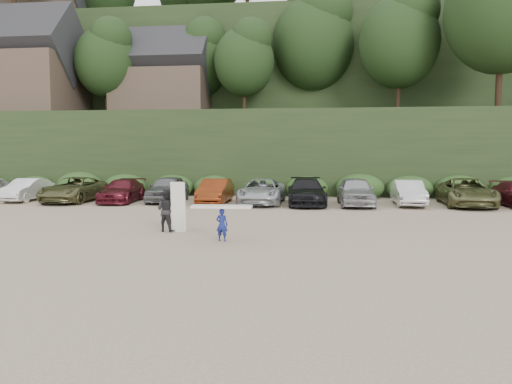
# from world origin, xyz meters

# --- Properties ---
(ground) EXTENTS (120.00, 120.00, 0.00)m
(ground) POSITION_xyz_m (0.00, 0.00, 0.00)
(ground) COLOR tan
(ground) RESTS_ON ground
(hillside_backdrop) EXTENTS (90.00, 41.50, 28.00)m
(hillside_backdrop) POSITION_xyz_m (-0.26, 35.93, 11.22)
(hillside_backdrop) COLOR black
(hillside_backdrop) RESTS_ON ground
(parked_cars) EXTENTS (36.80, 6.28, 1.64)m
(parked_cars) POSITION_xyz_m (-1.41, 9.97, 0.75)
(parked_cars) COLOR silver
(parked_cars) RESTS_ON ground
(child_surfer) EXTENTS (2.13, 0.68, 1.26)m
(child_surfer) POSITION_xyz_m (-1.71, -2.16, 0.86)
(child_surfer) COLOR navy
(child_surfer) RESTS_ON ground
(adult_surfer) EXTENTS (1.30, 0.83, 1.97)m
(adult_surfer) POSITION_xyz_m (-4.23, -0.37, 0.85)
(adult_surfer) COLOR black
(adult_surfer) RESTS_ON ground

